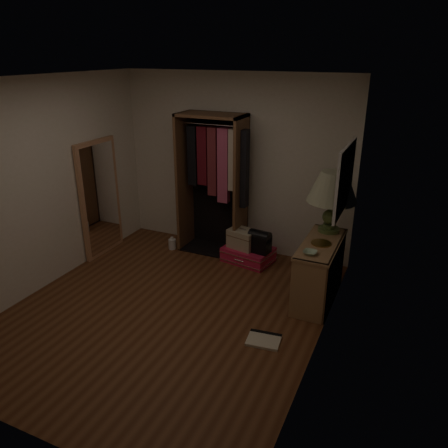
# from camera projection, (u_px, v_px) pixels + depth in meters

# --- Properties ---
(ground) EXTENTS (4.00, 4.00, 0.00)m
(ground) POSITION_uv_depth(u_px,v_px,m) (168.00, 310.00, 5.16)
(ground) COLOR #572F19
(ground) RESTS_ON ground
(room_walls) EXTENTS (3.52, 4.02, 2.60)m
(room_walls) POSITION_uv_depth(u_px,v_px,m) (169.00, 188.00, 4.61)
(room_walls) COLOR silver
(room_walls) RESTS_ON ground
(console_bookshelf) EXTENTS (0.42, 1.12, 0.75)m
(console_bookshelf) POSITION_uv_depth(u_px,v_px,m) (320.00, 268.00, 5.30)
(console_bookshelf) COLOR #966D48
(console_bookshelf) RESTS_ON ground
(open_wardrobe) EXTENTS (1.03, 0.50, 2.05)m
(open_wardrobe) POSITION_uv_depth(u_px,v_px,m) (216.00, 173.00, 6.28)
(open_wardrobe) COLOR brown
(open_wardrobe) RESTS_ON ground
(floor_mirror) EXTENTS (0.06, 0.80, 1.70)m
(floor_mirror) POSITION_uv_depth(u_px,v_px,m) (100.00, 198.00, 6.34)
(floor_mirror) COLOR tan
(floor_mirror) RESTS_ON ground
(pink_suitcase) EXTENTS (0.76, 0.61, 0.21)m
(pink_suitcase) POSITION_uv_depth(u_px,v_px,m) (248.00, 254.00, 6.32)
(pink_suitcase) COLOR #D01942
(pink_suitcase) RESTS_ON ground
(train_case) EXTENTS (0.45, 0.36, 0.29)m
(train_case) POSITION_uv_depth(u_px,v_px,m) (243.00, 239.00, 6.24)
(train_case) COLOR tan
(train_case) RESTS_ON pink_suitcase
(black_bag) EXTENTS (0.32, 0.23, 0.32)m
(black_bag) POSITION_uv_depth(u_px,v_px,m) (260.00, 241.00, 6.09)
(black_bag) COLOR black
(black_bag) RESTS_ON pink_suitcase
(table_lamp) EXTENTS (0.64, 0.64, 0.77)m
(table_lamp) POSITION_uv_depth(u_px,v_px,m) (333.00, 188.00, 5.25)
(table_lamp) COLOR #455B2C
(table_lamp) RESTS_ON console_bookshelf
(brass_tray) EXTENTS (0.28, 0.28, 0.01)m
(brass_tray) POSITION_uv_depth(u_px,v_px,m) (321.00, 243.00, 5.10)
(brass_tray) COLOR olive
(brass_tray) RESTS_ON console_bookshelf
(ceramic_bowl) EXTENTS (0.16, 0.16, 0.04)m
(ceramic_bowl) POSITION_uv_depth(u_px,v_px,m) (310.00, 253.00, 4.84)
(ceramic_bowl) COLOR #A3C2A2
(ceramic_bowl) RESTS_ON console_bookshelf
(white_jug) EXTENTS (0.14, 0.14, 0.20)m
(white_jug) POSITION_uv_depth(u_px,v_px,m) (172.00, 244.00, 6.71)
(white_jug) COLOR silver
(white_jug) RESTS_ON ground
(floor_book) EXTENTS (0.38, 0.31, 0.03)m
(floor_book) POSITION_uv_depth(u_px,v_px,m) (264.00, 339.00, 4.62)
(floor_book) COLOR beige
(floor_book) RESTS_ON ground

